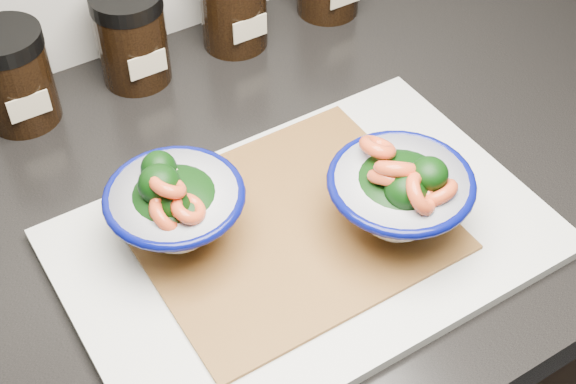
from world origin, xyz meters
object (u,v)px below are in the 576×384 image
bowl_left (175,207)px  spice_jar_d (233,3)px  spice_jar_c (132,37)px  bowl_right (401,194)px  spice_jar_b (14,77)px  cutting_board (306,241)px

bowl_left → spice_jar_d: size_ratio=1.15×
spice_jar_c → spice_jar_d: bearing=0.0°
bowl_right → spice_jar_d: 0.36m
spice_jar_b → spice_jar_c: 0.14m
bowl_left → bowl_right: (0.18, -0.10, 0.00)m
spice_jar_b → cutting_board: bearing=-63.0°
cutting_board → spice_jar_c: 0.33m
spice_jar_d → spice_jar_c: bearing=180.0°
spice_jar_c → spice_jar_d: same height
cutting_board → bowl_left: size_ratio=3.48×
cutting_board → spice_jar_c: spice_jar_c is taller
cutting_board → bowl_left: bearing=149.5°
bowl_right → spice_jar_d: (0.03, 0.36, -0.00)m
cutting_board → bowl_right: size_ratio=3.29×
cutting_board → spice_jar_d: (0.10, 0.32, 0.05)m
cutting_board → spice_jar_c: (-0.03, 0.32, 0.05)m
bowl_right → spice_jar_c: (-0.11, 0.36, -0.00)m
bowl_right → cutting_board: bearing=155.1°
bowl_left → spice_jar_c: same height
bowl_left → spice_jar_c: bearing=73.9°
spice_jar_c → bowl_left: bearing=-106.1°
spice_jar_b → spice_jar_c: same height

